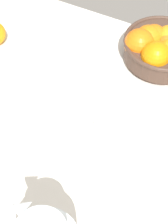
% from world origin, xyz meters
% --- Properties ---
extents(ground_plane, '(1.27, 0.93, 0.03)m').
position_xyz_m(ground_plane, '(0.00, 0.00, -0.01)').
color(ground_plane, silver).
extents(fruit_bowl, '(0.23, 0.23, 0.11)m').
position_xyz_m(fruit_bowl, '(0.06, 0.35, 0.05)').
color(fruit_bowl, '#473328').
rests_on(fruit_bowl, ground_plane).
extents(spoon, '(0.06, 0.16, 0.01)m').
position_xyz_m(spoon, '(0.01, 0.09, 0.00)').
color(spoon, silver).
rests_on(spoon, ground_plane).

